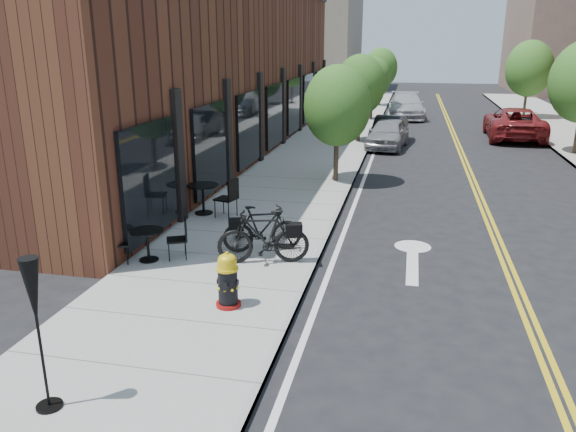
# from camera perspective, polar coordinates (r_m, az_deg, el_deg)

# --- Properties ---
(ground) EXTENTS (120.00, 120.00, 0.00)m
(ground) POSITION_cam_1_polar(r_m,az_deg,el_deg) (10.64, 1.53, -8.34)
(ground) COLOR black
(ground) RESTS_ON ground
(sidewalk_near) EXTENTS (4.00, 70.00, 0.12)m
(sidewalk_near) POSITION_cam_1_polar(r_m,az_deg,el_deg) (20.31, 1.29, 4.35)
(sidewalk_near) COLOR #9E9B93
(sidewalk_near) RESTS_ON ground
(building_near) EXTENTS (5.00, 28.00, 7.00)m
(building_near) POSITION_cam_1_polar(r_m,az_deg,el_deg) (24.87, -7.37, 14.60)
(building_near) COLOR #432015
(building_near) RESTS_ON ground
(bg_building_left) EXTENTS (8.00, 14.00, 10.00)m
(bg_building_left) POSITION_cam_1_polar(r_m,az_deg,el_deg) (58.26, 2.77, 17.65)
(bg_building_left) COLOR #726656
(bg_building_left) RESTS_ON ground
(bg_building_right) EXTENTS (10.00, 16.00, 12.00)m
(bg_building_right) POSITION_cam_1_polar(r_m,az_deg,el_deg) (61.13, 26.99, 16.81)
(bg_building_right) COLOR brown
(bg_building_right) RESTS_ON ground
(tree_near_a) EXTENTS (2.20, 2.20, 3.81)m
(tree_near_a) POSITION_cam_1_polar(r_m,az_deg,el_deg) (18.69, 5.04, 11.08)
(tree_near_a) COLOR #382B1E
(tree_near_a) RESTS_ON sidewalk_near
(tree_near_b) EXTENTS (2.30, 2.30, 3.98)m
(tree_near_b) POSITION_cam_1_polar(r_m,az_deg,el_deg) (26.60, 7.35, 13.07)
(tree_near_b) COLOR #382B1E
(tree_near_b) RESTS_ON sidewalk_near
(tree_near_c) EXTENTS (2.10, 2.10, 3.67)m
(tree_near_c) POSITION_cam_1_polar(r_m,az_deg,el_deg) (34.57, 8.59, 13.65)
(tree_near_c) COLOR #382B1E
(tree_near_c) RESTS_ON sidewalk_near
(tree_near_d) EXTENTS (2.40, 2.40, 4.11)m
(tree_near_d) POSITION_cam_1_polar(r_m,az_deg,el_deg) (42.54, 9.40, 14.61)
(tree_near_d) COLOR #382B1E
(tree_near_d) RESTS_ON sidewalk_near
(tree_far_c) EXTENTS (2.80, 2.80, 4.62)m
(tree_far_c) POSITION_cam_1_polar(r_m,az_deg,el_deg) (38.08, 23.31, 13.60)
(tree_far_c) COLOR #382B1E
(tree_far_c) RESTS_ON sidewalk_far
(fire_hydrant) EXTENTS (0.46, 0.46, 1.02)m
(fire_hydrant) POSITION_cam_1_polar(r_m,az_deg,el_deg) (9.94, -6.14, -6.55)
(fire_hydrant) COLOR maroon
(fire_hydrant) RESTS_ON sidewalk_near
(bicycle_left) EXTENTS (2.01, 1.05, 1.16)m
(bicycle_left) POSITION_cam_1_polar(r_m,az_deg,el_deg) (11.75, -2.52, -2.13)
(bicycle_left) COLOR black
(bicycle_left) RESTS_ON sidewalk_near
(bicycle_right) EXTENTS (1.82, 1.13, 1.06)m
(bicycle_right) POSITION_cam_1_polar(r_m,az_deg,el_deg) (12.43, -2.62, -1.27)
(bicycle_right) COLOR black
(bicycle_right) RESTS_ON sidewalk_near
(bistro_set_b) EXTENTS (1.65, 1.06, 0.88)m
(bistro_set_b) POSITION_cam_1_polar(r_m,az_deg,el_deg) (12.28, -14.08, -2.45)
(bistro_set_b) COLOR black
(bistro_set_b) RESTS_ON sidewalk_near
(bistro_set_c) EXTENTS (2.01, 1.02, 1.05)m
(bistro_set_c) POSITION_cam_1_polar(r_m,az_deg,el_deg) (15.35, -8.63, 2.16)
(bistro_set_c) COLOR black
(bistro_set_c) RESTS_ON sidewalk_near
(patio_umbrella) EXTENTS (0.33, 0.33, 2.05)m
(patio_umbrella) POSITION_cam_1_polar(r_m,az_deg,el_deg) (7.49, -24.38, -8.04)
(patio_umbrella) COLOR black
(patio_umbrella) RESTS_ON sidewalk_near
(parked_car_a) EXTENTS (2.03, 4.05, 1.32)m
(parked_car_a) POSITION_cam_1_polar(r_m,az_deg,el_deg) (25.90, 10.11, 8.26)
(parked_car_a) COLOR gray
(parked_car_a) RESTS_ON ground
(parked_car_b) EXTENTS (1.73, 3.98, 1.27)m
(parked_car_b) POSITION_cam_1_polar(r_m,az_deg,el_deg) (27.09, 10.23, 8.59)
(parked_car_b) COLOR black
(parked_car_b) RESTS_ON ground
(parked_car_c) EXTENTS (2.43, 5.35, 1.52)m
(parked_car_c) POSITION_cam_1_polar(r_m,az_deg,el_deg) (36.68, 11.93, 10.90)
(parked_car_c) COLOR #B2B2B8
(parked_car_c) RESTS_ON ground
(parked_car_far) EXTENTS (2.73, 5.62, 1.54)m
(parked_car_far) POSITION_cam_1_polar(r_m,az_deg,el_deg) (30.13, 21.98, 8.74)
(parked_car_far) COLOR maroon
(parked_car_far) RESTS_ON ground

